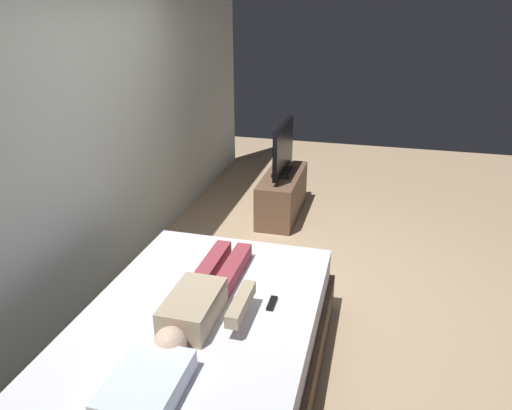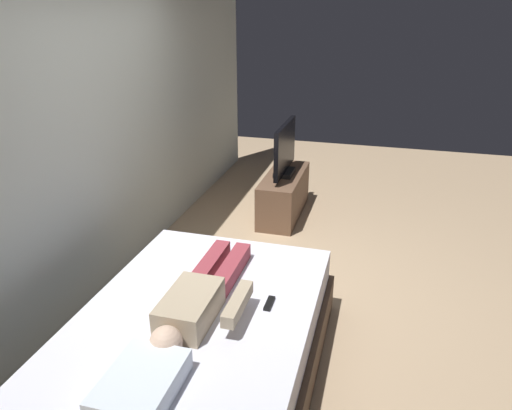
# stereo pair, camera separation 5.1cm
# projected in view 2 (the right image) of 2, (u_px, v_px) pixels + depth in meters

# --- Properties ---
(ground_plane) EXTENTS (10.00, 10.00, 0.00)m
(ground_plane) POSITION_uv_depth(u_px,v_px,m) (282.00, 300.00, 4.01)
(ground_plane) COLOR tan
(back_wall) EXTENTS (6.40, 0.10, 2.80)m
(back_wall) POSITION_uv_depth(u_px,v_px,m) (122.00, 114.00, 4.20)
(back_wall) COLOR silver
(back_wall) RESTS_ON ground
(bed) EXTENTS (2.07, 1.49, 0.54)m
(bed) POSITION_uv_depth(u_px,v_px,m) (199.00, 346.00, 3.07)
(bed) COLOR brown
(bed) RESTS_ON ground
(pillow) EXTENTS (0.48, 0.34, 0.12)m
(pillow) POSITION_uv_depth(u_px,v_px,m) (141.00, 384.00, 2.31)
(pillow) COLOR white
(pillow) RESTS_ON bed
(person) EXTENTS (1.26, 0.46, 0.18)m
(person) POSITION_uv_depth(u_px,v_px,m) (200.00, 297.00, 2.95)
(person) COLOR tan
(person) RESTS_ON bed
(remote) EXTENTS (0.15, 0.04, 0.02)m
(remote) POSITION_uv_depth(u_px,v_px,m) (269.00, 303.00, 3.02)
(remote) COLOR black
(remote) RESTS_ON bed
(tv_stand) EXTENTS (1.10, 0.40, 0.50)m
(tv_stand) POSITION_uv_depth(u_px,v_px,m) (284.00, 195.00, 5.53)
(tv_stand) COLOR brown
(tv_stand) RESTS_ON ground
(tv) EXTENTS (0.88, 0.20, 0.59)m
(tv) POSITION_uv_depth(u_px,v_px,m) (285.00, 150.00, 5.32)
(tv) COLOR black
(tv) RESTS_ON tv_stand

